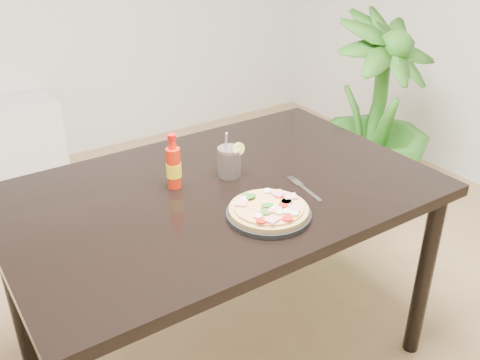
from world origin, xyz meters
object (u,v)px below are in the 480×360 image
dining_table (220,209)px  cola_cup (229,162)px  hot_sauce_bottle (174,167)px  plate (269,214)px  houseplant (375,115)px  pizza (269,209)px  fork (303,188)px

dining_table → cola_cup: 0.16m
hot_sauce_bottle → cola_cup: 0.20m
plate → houseplant: (1.32, 0.79, -0.21)m
pizza → fork: 0.21m
pizza → hot_sauce_bottle: hot_sauce_bottle is taller
plate → houseplant: bearing=30.8°
cola_cup → houseplant: (1.27, 0.49, -0.26)m
plate → hot_sauce_bottle: bearing=114.1°
pizza → cola_cup: size_ratio=1.38×
fork → houseplant: houseplant is taller
plate → hot_sauce_bottle: hot_sauce_bottle is taller
hot_sauce_bottle → fork: hot_sauce_bottle is taller
cola_cup → fork: cola_cup is taller
fork → houseplant: 1.34m
pizza → dining_table: bearing=96.2°
houseplant → plate: bearing=-149.2°
plate → cola_cup: cola_cup is taller
cola_cup → houseplant: bearing=21.3°
dining_table → cola_cup: bearing=36.9°
dining_table → plate: bearing=-84.1°
pizza → fork: size_ratio=1.26×
pizza → hot_sauce_bottle: size_ratio=1.28×
plate → cola_cup: (0.05, 0.29, 0.04)m
dining_table → plate: size_ratio=5.48×
hot_sauce_bottle → houseplant: houseplant is taller
houseplant → dining_table: bearing=-157.7°
cola_cup → hot_sauce_bottle: bearing=170.7°
pizza → hot_sauce_bottle: (-0.15, 0.33, 0.05)m
fork → houseplant: size_ratio=0.17×
dining_table → houseplant: bearing=22.3°
pizza → houseplant: bearing=30.9°
pizza → fork: bearing=21.5°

